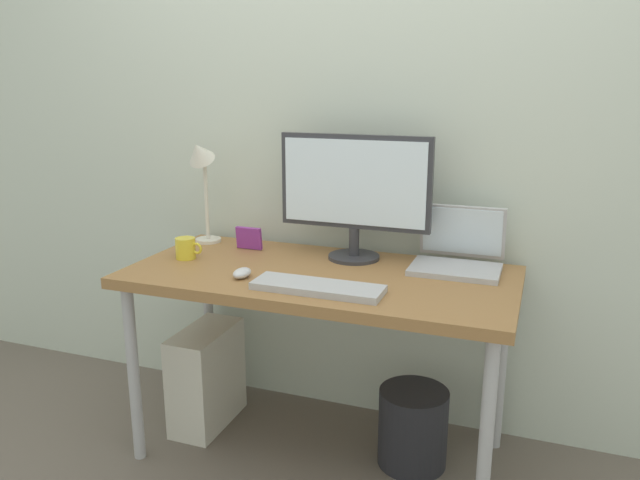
# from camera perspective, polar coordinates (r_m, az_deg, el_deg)

# --- Properties ---
(ground_plane) EXTENTS (6.00, 6.00, 0.00)m
(ground_plane) POSITION_cam_1_polar(r_m,az_deg,el_deg) (2.58, -0.00, -18.81)
(ground_plane) COLOR #665B51
(back_wall) EXTENTS (4.40, 0.04, 2.60)m
(back_wall) POSITION_cam_1_polar(r_m,az_deg,el_deg) (2.53, 3.18, 11.82)
(back_wall) COLOR silver
(back_wall) RESTS_ON ground_plane
(desk) EXTENTS (1.40, 0.67, 0.74)m
(desk) POSITION_cam_1_polar(r_m,az_deg,el_deg) (2.28, -0.00, -4.53)
(desk) COLOR olive
(desk) RESTS_ON ground_plane
(monitor) EXTENTS (0.59, 0.20, 0.48)m
(monitor) POSITION_cam_1_polar(r_m,az_deg,el_deg) (2.36, 3.20, 4.70)
(monitor) COLOR #333338
(monitor) RESTS_ON desk
(laptop) EXTENTS (0.32, 0.27, 0.23)m
(laptop) POSITION_cam_1_polar(r_m,az_deg,el_deg) (2.35, 12.58, -1.17)
(laptop) COLOR #B2B2B7
(laptop) RESTS_ON desk
(desk_lamp) EXTENTS (0.11, 0.16, 0.45)m
(desk_lamp) POSITION_cam_1_polar(r_m,az_deg,el_deg) (2.63, -10.89, 6.49)
(desk_lamp) COLOR silver
(desk_lamp) RESTS_ON desk
(keyboard) EXTENTS (0.44, 0.14, 0.02)m
(keyboard) POSITION_cam_1_polar(r_m,az_deg,el_deg) (2.06, -0.21, -4.37)
(keyboard) COLOR #B2B2B7
(keyboard) RESTS_ON desk
(mouse) EXTENTS (0.06, 0.09, 0.03)m
(mouse) POSITION_cam_1_polar(r_m,az_deg,el_deg) (2.21, -7.18, -3.03)
(mouse) COLOR silver
(mouse) RESTS_ON desk
(coffee_mug) EXTENTS (0.11, 0.08, 0.08)m
(coffee_mug) POSITION_cam_1_polar(r_m,az_deg,el_deg) (2.47, -12.22, -0.74)
(coffee_mug) COLOR yellow
(coffee_mug) RESTS_ON desk
(photo_frame) EXTENTS (0.11, 0.03, 0.09)m
(photo_frame) POSITION_cam_1_polar(r_m,az_deg,el_deg) (2.56, -6.55, 0.18)
(photo_frame) COLOR purple
(photo_frame) RESTS_ON desk
(computer_tower) EXTENTS (0.18, 0.36, 0.42)m
(computer_tower) POSITION_cam_1_polar(r_m,az_deg,el_deg) (2.71, -10.38, -12.26)
(computer_tower) COLOR silver
(computer_tower) RESTS_ON ground_plane
(wastebasket) EXTENTS (0.26, 0.26, 0.30)m
(wastebasket) POSITION_cam_1_polar(r_m,az_deg,el_deg) (2.47, 8.53, -16.65)
(wastebasket) COLOR #232328
(wastebasket) RESTS_ON ground_plane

